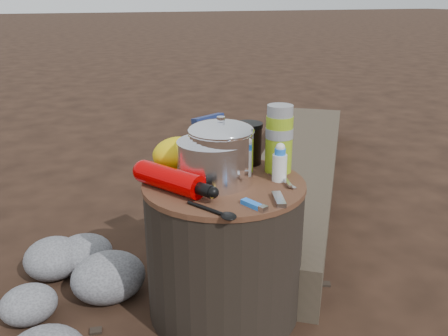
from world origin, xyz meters
name	(u,v)px	position (x,y,z in m)	size (l,w,h in m)	color
ground	(224,308)	(0.00, 0.00, 0.00)	(60.00, 60.00, 0.00)	black
stump	(224,248)	(0.00, 0.00, 0.22)	(0.47, 0.47, 0.44)	black
rock_ring	(79,304)	(-0.44, 0.07, 0.08)	(0.39, 0.84, 0.17)	slate
log_main	(297,172)	(0.74, 0.80, 0.09)	(0.37, 2.18, 0.18)	#3E3428
log_small	(270,181)	(0.60, 0.84, 0.05)	(0.20, 1.09, 0.09)	#3E3428
foil_windscreen	(213,162)	(-0.03, 0.01, 0.50)	(0.21, 0.21, 0.13)	silver
camping_pot	(221,152)	(-0.01, 0.00, 0.53)	(0.19, 0.19, 0.19)	white
fuel_bottle	(170,179)	(-0.16, 0.00, 0.47)	(0.07, 0.28, 0.07)	#CC0001
thermos	(279,139)	(0.19, 0.02, 0.54)	(0.08, 0.08, 0.21)	#87A81B
travel_mug	(248,144)	(0.14, 0.13, 0.50)	(0.09, 0.09, 0.13)	black
stuff_sack	(178,154)	(-0.09, 0.14, 0.49)	(0.16, 0.13, 0.11)	yellow
food_pouch	(210,139)	(0.03, 0.19, 0.51)	(0.12, 0.03, 0.15)	navy
lighter	(252,204)	(0.00, -0.19, 0.44)	(0.02, 0.08, 0.01)	blue
multitool	(279,199)	(0.08, -0.18, 0.44)	(0.02, 0.09, 0.01)	#B4B4B9
pot_grabber	(282,180)	(0.16, -0.06, 0.44)	(0.04, 0.14, 0.01)	#B4B4B9
spork	(207,208)	(-0.11, -0.17, 0.44)	(0.03, 0.15, 0.01)	black
squeeze_bottle	(280,164)	(0.16, -0.05, 0.49)	(0.04, 0.04, 0.10)	silver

